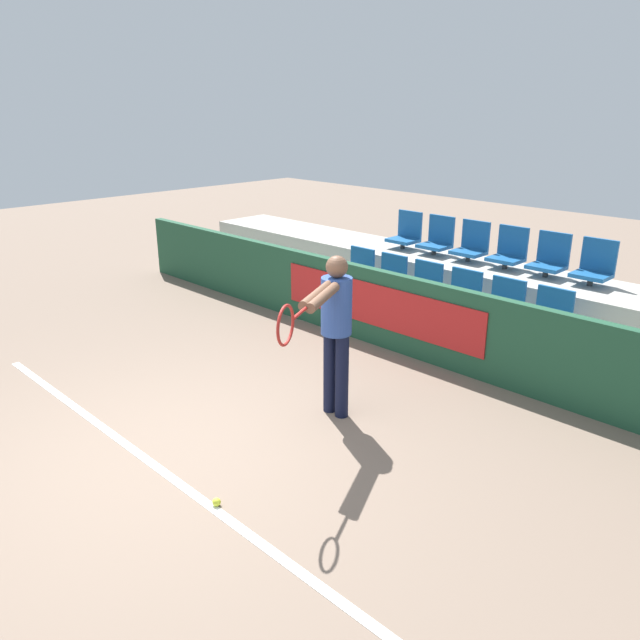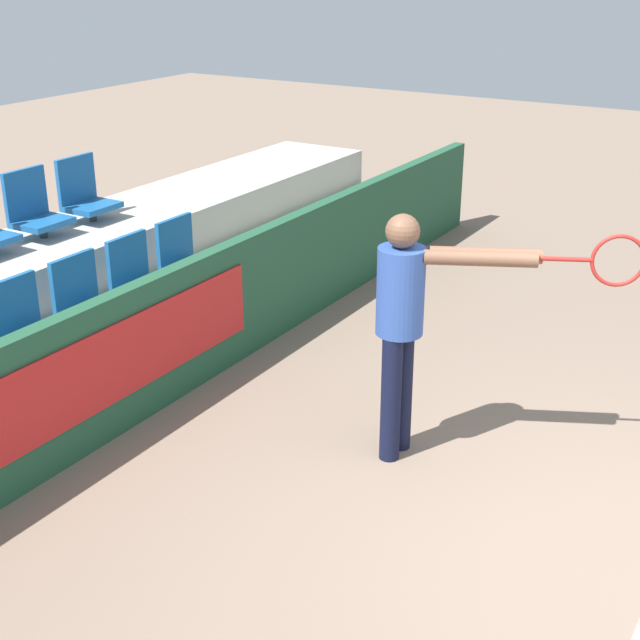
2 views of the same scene
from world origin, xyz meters
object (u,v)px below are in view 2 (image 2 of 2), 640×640
object	(u,v)px
stadium_chair_2	(24,326)
stadium_chair_11	(85,194)
stadium_chair_3	(84,300)
tennis_player	(414,313)
stadium_chair_5	(184,257)
stadium_chair_10	(34,209)
stadium_chair_4	(137,277)

from	to	relation	value
stadium_chair_2	stadium_chair_11	bearing A→B (deg)	32.26
stadium_chair_3	stadium_chair_11	distance (m)	1.65
stadium_chair_2	tennis_player	distance (m)	2.73
stadium_chair_5	stadium_chair_10	bearing A→B (deg)	117.84
stadium_chair_11	tennis_player	bearing A→B (deg)	-104.05
stadium_chair_2	stadium_chair_5	world-z (taller)	same
stadium_chair_11	tennis_player	world-z (taller)	tennis_player
stadium_chair_4	tennis_player	bearing A→B (deg)	-97.53
stadium_chair_10	tennis_player	bearing A→B (deg)	-95.30
stadium_chair_5	stadium_chair_10	world-z (taller)	stadium_chair_10
stadium_chair_2	stadium_chair_4	xyz separation A→B (m)	(1.16, 0.00, 0.00)
stadium_chair_2	stadium_chair_3	world-z (taller)	same
tennis_player	stadium_chair_10	bearing A→B (deg)	58.87
stadium_chair_2	stadium_chair_5	xyz separation A→B (m)	(1.74, 0.00, 0.00)
stadium_chair_2	stadium_chair_11	world-z (taller)	stadium_chair_11
stadium_chair_2	tennis_player	xyz separation A→B (m)	(0.82, -2.58, 0.36)
stadium_chair_10	tennis_player	distance (m)	3.70
stadium_chair_3	stadium_chair_10	world-z (taller)	stadium_chair_10
stadium_chair_3	tennis_player	bearing A→B (deg)	-84.73
stadium_chair_4	stadium_chair_5	xyz separation A→B (m)	(0.58, 0.00, 0.00)
stadium_chair_3	stadium_chair_4	bearing A→B (deg)	0.00
stadium_chair_10	stadium_chair_11	xyz separation A→B (m)	(0.58, 0.00, 0.00)
stadium_chair_2	stadium_chair_5	size ratio (longest dim) A/B	1.00
stadium_chair_2	stadium_chair_5	bearing A→B (deg)	0.00
stadium_chair_5	tennis_player	bearing A→B (deg)	-109.62
stadium_chair_4	tennis_player	distance (m)	2.63
stadium_chair_2	stadium_chair_4	world-z (taller)	same
stadium_chair_10	tennis_player	world-z (taller)	tennis_player
stadium_chair_4	tennis_player	world-z (taller)	tennis_player
stadium_chair_4	stadium_chair_11	xyz separation A→B (m)	(0.58, 1.10, 0.40)
stadium_chair_5	stadium_chair_11	distance (m)	1.17
stadium_chair_5	tennis_player	size ratio (longest dim) A/B	0.35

